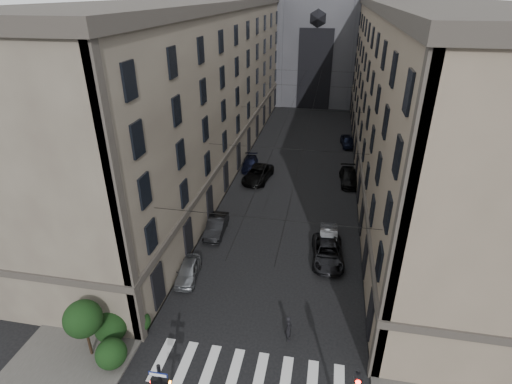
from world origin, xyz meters
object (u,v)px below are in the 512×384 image
Objects in this scene: car_left_far at (250,164)px; gothic_tower at (322,2)px; car_left_midfar at (258,174)px; car_right_midnear at (328,253)px; pedestrian at (289,328)px; car_left_near at (188,271)px; car_right_near at (328,238)px; car_right_midfar at (349,177)px; car_right_far at (348,141)px; car_left_midnear at (216,226)px.

gothic_tower is at bearing 75.09° from car_left_far.
car_right_midnear is at bearing -51.67° from car_left_midfar.
pedestrian is at bearing -67.30° from car_left_midfar.
gothic_tower reaches higher than car_left_near.
car_right_near is at bearing -20.91° from pedestrian.
car_left_far is 19.95m from car_right_midnear.
gothic_tower is at bearing 94.06° from car_right_midfar.
gothic_tower is 47.42m from car_left_midfar.
car_left_near is 11.25m from car_right_midnear.
car_right_midfar is (10.40, 1.26, -0.05)m from car_left_midfar.
car_left_near is at bearing -97.98° from car_left_far.
car_left_far is 15.85m from car_right_far.
car_right_midnear is 9.12m from pedestrian.
car_left_midfar is at bearing 79.30° from car_left_midnear.
car_left_midnear is at bearing -97.01° from car_left_far.
car_right_far is at bearing 34.14° from car_left_far.
car_left_midnear reaches higher than car_right_near.
car_left_far is at bearing -146.85° from car_right_far.
car_left_midfar is at bearing -135.16° from car_right_far.
pedestrian reaches higher than car_left_midnear.
car_right_near is 13.24m from car_right_midfar.
car_right_near is at bearing -63.33° from car_left_far.
car_left_midnear is 1.04× the size of car_right_near.
car_left_near is 6.50m from car_left_midnear.
pedestrian is (7.86, -11.05, 0.19)m from car_left_midnear.
car_left_midnear is at bearing 80.18° from car_left_near.
car_left_midnear reaches higher than car_right_far.
car_right_midnear is at bearing 15.95° from car_left_near.
car_right_midfar is 1.18× the size of car_right_far.
car_left_midfar is 10.48m from car_right_midfar.
car_right_midnear reaches higher than car_left_midnear.
car_left_midnear is 2.41× the size of pedestrian.
car_right_midfar reaches higher than car_right_near.
car_right_far is (12.38, 31.96, 0.06)m from car_left_near.
car_left_far is at bearing 115.84° from car_right_midnear.
pedestrian is (6.24, -22.90, 0.14)m from car_left_midfar.
car_right_midnear is 1.06× the size of car_right_midfar.
car_right_midnear is (0.00, -2.22, 0.03)m from car_right_near.
gothic_tower reaches higher than car_right_far.
car_left_midfar reaches higher than car_right_midfar.
car_left_near is (-6.20, -62.39, -17.14)m from gothic_tower.
gothic_tower is 31.62× the size of pedestrian.
car_left_midfar is at bearing 124.75° from car_right_near.
car_right_midfar is 24.52m from pedestrian.
car_right_midfar is (2.00, 15.31, -0.01)m from car_right_midnear.
car_right_midfar reaches higher than car_right_far.
gothic_tower is 11.58× the size of car_right_midfar.
car_left_midfar is at bearing -177.29° from car_right_midfar.
car_right_midfar is (6.20, -42.80, -17.07)m from gothic_tower.
car_left_near is at bearing -148.61° from car_right_near.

